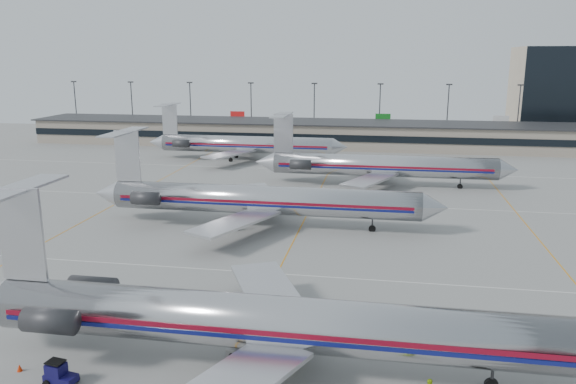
# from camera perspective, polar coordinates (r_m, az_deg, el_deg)

# --- Properties ---
(ground) EXTENTS (260.00, 260.00, 0.00)m
(ground) POSITION_cam_1_polar(r_m,az_deg,el_deg) (50.40, -3.33, -12.46)
(ground) COLOR gray
(ground) RESTS_ON ground
(apron_markings) EXTENTS (160.00, 0.15, 0.02)m
(apron_markings) POSITION_cam_1_polar(r_m,az_deg,el_deg) (59.34, -1.14, -8.30)
(apron_markings) COLOR silver
(apron_markings) RESTS_ON ground
(terminal) EXTENTS (162.00, 17.00, 6.25)m
(terminal) POSITION_cam_1_polar(r_m,az_deg,el_deg) (143.70, 5.53, 5.89)
(terminal) COLOR gray
(terminal) RESTS_ON ground
(light_mast_row) EXTENTS (163.60, 0.40, 15.28)m
(light_mast_row) POSITION_cam_1_polar(r_m,az_deg,el_deg) (157.02, 5.97, 8.51)
(light_mast_row) COLOR #38383D
(light_mast_row) RESTS_ON ground
(distant_building) EXTENTS (30.00, 20.00, 25.00)m
(distant_building) POSITION_cam_1_polar(r_m,az_deg,el_deg) (179.88, 26.76, 9.04)
(distant_building) COLOR tan
(distant_building) RESTS_ON ground
(jet_foreground) EXTENTS (49.29, 29.02, 12.90)m
(jet_foreground) POSITION_cam_1_polar(r_m,az_deg,el_deg) (41.03, -2.44, -13.00)
(jet_foreground) COLOR silver
(jet_foreground) RESTS_ON ground
(jet_second_row) EXTENTS (48.02, 28.28, 12.57)m
(jet_second_row) POSITION_cam_1_polar(r_m,az_deg,el_deg) (74.82, -3.21, -0.75)
(jet_second_row) COLOR silver
(jet_second_row) RESTS_ON ground
(jet_third_row) EXTENTS (45.55, 28.02, 12.46)m
(jet_third_row) POSITION_cam_1_polar(r_m,az_deg,el_deg) (99.82, 9.08, 2.69)
(jet_third_row) COLOR silver
(jet_third_row) RESTS_ON ground
(jet_back_row) EXTENTS (44.67, 27.48, 12.21)m
(jet_back_row) POSITION_cam_1_polar(r_m,az_deg,el_deg) (123.91, -4.68, 4.87)
(jet_back_row) COLOR silver
(jet_back_row) RESTS_ON ground
(tug_left) EXTENTS (2.36, 1.44, 1.80)m
(tug_left) POSITION_cam_1_polar(r_m,az_deg,el_deg) (43.56, -22.26, -16.76)
(tug_left) COLOR #0E0B3C
(tug_left) RESTS_ON ground
(belt_loader) EXTENTS (3.90, 1.32, 2.05)m
(belt_loader) POSITION_cam_1_polar(r_m,az_deg,el_deg) (44.10, -3.90, -15.70)
(belt_loader) COLOR #959595
(belt_loader) RESTS_ON ground
(ramp_worker_near) EXTENTS (0.79, 0.86, 1.98)m
(ramp_worker_near) POSITION_cam_1_polar(r_m,az_deg,el_deg) (41.96, -0.32, -16.61)
(ramp_worker_near) COLOR #B2D013
(ramp_worker_near) RESTS_ON ground
(cone_left) EXTENTS (0.47, 0.47, 0.55)m
(cone_left) POSITION_cam_1_polar(r_m,az_deg,el_deg) (46.59, -25.61, -15.79)
(cone_left) COLOR red
(cone_left) RESTS_ON ground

